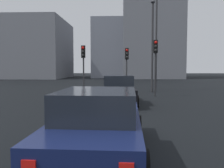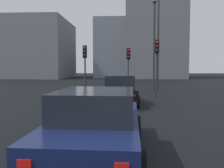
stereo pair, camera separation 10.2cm
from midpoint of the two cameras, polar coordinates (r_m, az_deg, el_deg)
The scene contains 11 objects.
ground_plane at distance 5.69m, azimuth -1.80°, elevation -17.84°, with size 160.00×160.00×0.20m, color black.
car_black_lead at distance 13.43m, azimuth 2.03°, elevation -1.45°, with size 4.56×2.02×1.58m.
car_navy_second at distance 5.59m, azimuth -3.04°, elevation -9.28°, with size 4.71×2.17×1.51m.
traffic_light_near_left at distance 19.47m, azimuth 4.00°, elevation 5.50°, with size 0.32×0.30×3.54m.
traffic_light_near_right at distance 17.05m, azimuth 10.63°, elevation 6.48°, with size 0.32×0.28×3.88m.
traffic_light_far_left at distance 17.97m, azimuth -6.21°, elevation 5.76°, with size 0.32×0.29×3.60m.
street_lamp_kerbside at distance 19.97m, azimuth 9.98°, elevation 10.41°, with size 0.56×0.36×7.29m.
street_lamp_far at distance 21.96m, azimuth 10.87°, elevation 11.17°, with size 0.56×0.36×8.29m.
building_facade_left at distance 49.43m, azimuth 9.57°, elevation 11.63°, with size 13.96×10.66×17.41m, color slate.
building_facade_center at distance 50.34m, azimuth 0.16°, elevation 8.02°, with size 11.14×6.56×11.26m, color gray.
building_facade_right at distance 50.22m, azimuth -16.33°, elevation 7.73°, with size 15.03×11.08×11.00m, color slate.
Camera 2 is at (-5.27, -0.49, 2.01)m, focal length 39.15 mm.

